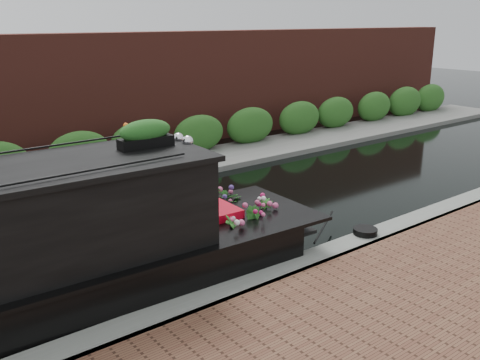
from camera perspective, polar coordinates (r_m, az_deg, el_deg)
ground at (r=11.86m, az=-7.61°, el=-5.28°), size 80.00×80.00×0.00m
near_bank_coping at (r=9.41m, az=2.91°, el=-11.32°), size 40.00×0.60×0.50m
far_bank_path at (r=15.44m, az=-15.60°, el=-0.48°), size 40.00×2.40×0.34m
far_hedge at (r=16.25m, az=-16.84°, el=0.27°), size 40.00×1.10×2.80m
far_brick_wall at (r=18.16m, az=-19.30°, el=1.76°), size 40.00×1.00×8.00m
rope_fender at (r=11.46m, az=4.63°, el=-4.96°), size 0.38×0.44×0.38m
coiled_mooring_rope at (r=11.16m, az=13.22°, el=-5.34°), size 0.49×0.49×0.12m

